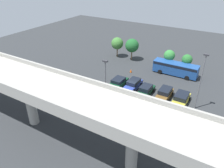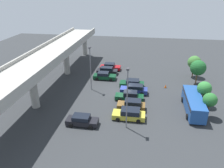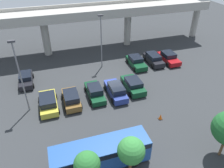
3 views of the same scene
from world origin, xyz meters
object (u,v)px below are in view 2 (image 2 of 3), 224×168
object	(u,v)px
parked_car_1	(129,114)
traffic_cone	(166,86)
tree_front_centre	(204,88)
parked_car_7	(107,71)
tree_front_right	(198,68)
lamp_post_near_aisle	(127,95)
parked_car_3	(130,96)
parked_car_4	(134,89)
lamp_post_mid_lot	(90,65)
parked_car_6	(104,76)
parked_car_5	(132,84)
parked_car_0	(82,120)
tree_front_left	(210,100)
parked_car_2	(132,105)
parked_car_8	(110,67)
tree_front_far_right	(194,62)
shuttle_bus	(193,102)

from	to	relation	value
parked_car_1	traffic_cone	distance (m)	13.12
tree_front_centre	parked_car_1	bearing A→B (deg)	117.23
parked_car_7	tree_front_right	world-z (taller)	tree_front_right
parked_car_1	lamp_post_near_aisle	bearing A→B (deg)	84.56
parked_car_3	parked_car_4	size ratio (longest dim) A/B	0.99
lamp_post_mid_lot	traffic_cone	size ratio (longest dim) A/B	11.63
parked_car_6	parked_car_1	bearing A→B (deg)	-65.48
parked_car_1	parked_car_5	distance (m)	11.01
parked_car_0	tree_front_left	bearing A→B (deg)	15.34
parked_car_3	tree_front_left	xyz separation A→B (m)	(-3.48, -11.81, 2.12)
parked_car_4	lamp_post_near_aisle	distance (m)	11.45
lamp_post_mid_lot	parked_car_2	bearing A→B (deg)	-127.23
parked_car_2	parked_car_4	xyz separation A→B (m)	(5.68, -0.04, 0.00)
parked_car_7	tree_front_right	xyz separation A→B (m)	(-2.47, -18.37, 2.60)
parked_car_8	parked_car_5	bearing A→B (deg)	-56.66
parked_car_7	tree_front_far_right	xyz separation A→B (m)	(1.28, -18.36, 2.46)
parked_car_6	parked_car_5	bearing A→B (deg)	-26.65
parked_car_5	lamp_post_near_aisle	size ratio (longest dim) A/B	0.53
shuttle_bus	parked_car_0	bearing A→B (deg)	-68.14
parked_car_7	parked_car_3	bearing A→B (deg)	-62.11
parked_car_4	lamp_post_mid_lot	xyz separation A→B (m)	(0.42, 8.07, 3.97)
shuttle_bus	lamp_post_mid_lot	xyz separation A→B (m)	(4.97, 17.44, 3.30)
parked_car_1	parked_car_7	xyz separation A→B (m)	(17.03, 6.38, 0.00)
parked_car_5	lamp_post_near_aisle	world-z (taller)	lamp_post_near_aisle
parked_car_8	traffic_cone	xyz separation A→B (m)	(-7.97, -12.06, -0.41)
tree_front_left	parked_car_2	bearing A→B (deg)	87.97
tree_front_centre	parked_car_0	bearing A→B (deg)	115.38
parked_car_4	tree_front_right	world-z (taller)	tree_front_right
parked_car_8	traffic_cone	size ratio (longest dim) A/B	6.63
parked_car_2	tree_front_far_right	xyz separation A→B (m)	(15.62, -11.83, 2.43)
parked_car_2	tree_front_right	bearing A→B (deg)	-134.95
parked_car_2	tree_front_right	xyz separation A→B (m)	(11.86, -11.84, 2.57)
traffic_cone	tree_front_left	bearing A→B (deg)	-149.99
parked_car_1	parked_car_2	size ratio (longest dim) A/B	1.09
tree_front_left	tree_front_far_right	world-z (taller)	tree_front_far_right
parked_car_7	parked_car_8	world-z (taller)	parked_car_8
parked_car_0	lamp_post_mid_lot	size ratio (longest dim) A/B	0.55
lamp_post_near_aisle	tree_front_far_right	xyz separation A→B (m)	(20.57, -12.20, -1.83)
tree_front_far_right	tree_front_left	bearing A→B (deg)	177.87
parked_car_8	tree_front_left	size ratio (longest dim) A/B	1.20
parked_car_0	tree_front_centre	distance (m)	19.75
parked_car_5	parked_car_4	bearing A→B (deg)	102.90
parked_car_1	parked_car_3	size ratio (longest dim) A/B	0.99
parked_car_4	lamp_post_near_aisle	bearing A→B (deg)	87.80
parked_car_5	lamp_post_mid_lot	world-z (taller)	lamp_post_mid_lot
parked_car_6	parked_car_8	distance (m)	5.65
parked_car_4	tree_front_right	size ratio (longest dim) A/B	1.00
parked_car_0	parked_car_4	world-z (taller)	parked_car_4
parked_car_3	parked_car_6	size ratio (longest dim) A/B	1.04
parked_car_3	parked_car_4	xyz separation A→B (m)	(2.59, -0.62, 0.08)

